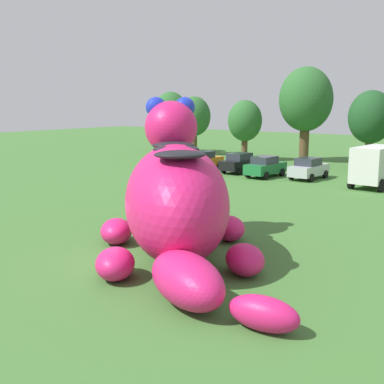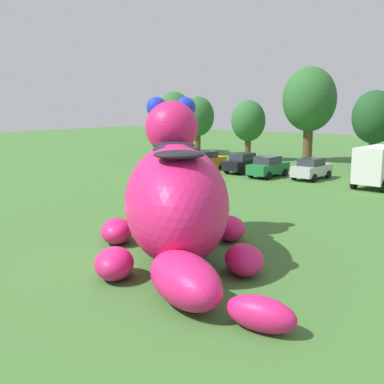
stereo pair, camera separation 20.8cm
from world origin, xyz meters
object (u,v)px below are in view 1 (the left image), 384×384
car_green (265,167)px  car_orange (203,161)px  box_truck (379,164)px  spectator_mid_field (206,171)px  giant_inflatable_creature (177,200)px  car_black (240,163)px  car_silver (309,168)px

car_green → car_orange: bearing=176.9°
box_truck → spectator_mid_field: size_ratio=3.81×
car_green → box_truck: (8.78, 0.99, 0.74)m
car_green → spectator_mid_field: (-2.20, -5.28, -0.01)m
car_orange → box_truck: bearing=2.4°
giant_inflatable_creature → spectator_mid_field: giant_inflatable_creature is taller
car_green → spectator_mid_field: 5.72m
car_orange → car_black: bearing=9.3°
car_orange → car_green: 6.58m
giant_inflatable_creature → car_orange: giant_inflatable_creature is taller
car_orange → spectator_mid_field: (4.37, -5.64, -0.01)m
giant_inflatable_creature → spectator_mid_field: (-9.70, 15.62, -1.44)m
car_green → car_silver: 3.50m
car_silver → box_truck: size_ratio=0.64×
box_truck → car_black: bearing=-179.8°
car_black → car_green: (2.98, -0.94, 0.00)m
car_green → box_truck: size_ratio=0.64×
spectator_mid_field → car_black: bearing=97.2°
giant_inflatable_creature → car_green: bearing=109.7°
car_silver → box_truck: 5.50m
car_black → box_truck: bearing=0.2°
car_silver → car_green: bearing=-162.3°
giant_inflatable_creature → car_silver: bearing=100.7°
car_orange → car_black: size_ratio=0.99×
car_green → box_truck: bearing=6.4°
giant_inflatable_creature → car_black: size_ratio=2.67×
car_black → car_green: size_ratio=1.01×
giant_inflatable_creature → box_truck: giant_inflatable_creature is taller
giant_inflatable_creature → car_green: (-7.50, 20.91, -1.43)m
car_orange → spectator_mid_field: 7.13m
car_silver → spectator_mid_field: size_ratio=2.44×
car_black → spectator_mid_field: 6.27m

